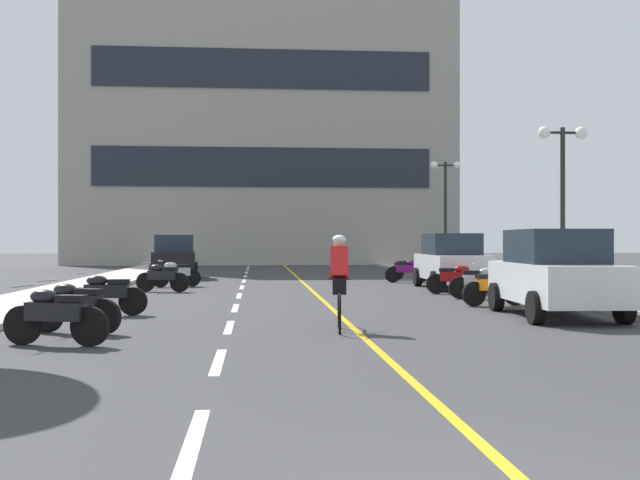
# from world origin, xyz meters

# --- Properties ---
(ground_plane) EXTENTS (140.00, 140.00, 0.00)m
(ground_plane) POSITION_xyz_m (0.00, 21.00, 0.00)
(ground_plane) COLOR #38383A
(curb_left) EXTENTS (2.40, 72.00, 0.12)m
(curb_left) POSITION_xyz_m (-7.20, 24.00, 0.06)
(curb_left) COLOR #B7B2A8
(curb_left) RESTS_ON ground
(curb_right) EXTENTS (2.40, 72.00, 0.12)m
(curb_right) POSITION_xyz_m (7.20, 24.00, 0.06)
(curb_right) COLOR #B7B2A8
(curb_right) RESTS_ON ground
(lane_dash_0) EXTENTS (0.14, 2.20, 0.01)m
(lane_dash_0) POSITION_xyz_m (-2.00, 2.00, 0.00)
(lane_dash_0) COLOR silver
(lane_dash_0) RESTS_ON ground
(lane_dash_1) EXTENTS (0.14, 2.20, 0.01)m
(lane_dash_1) POSITION_xyz_m (-2.00, 6.00, 0.00)
(lane_dash_1) COLOR silver
(lane_dash_1) RESTS_ON ground
(lane_dash_2) EXTENTS (0.14, 2.20, 0.01)m
(lane_dash_2) POSITION_xyz_m (-2.00, 10.00, 0.00)
(lane_dash_2) COLOR silver
(lane_dash_2) RESTS_ON ground
(lane_dash_3) EXTENTS (0.14, 2.20, 0.01)m
(lane_dash_3) POSITION_xyz_m (-2.00, 14.00, 0.00)
(lane_dash_3) COLOR silver
(lane_dash_3) RESTS_ON ground
(lane_dash_4) EXTENTS (0.14, 2.20, 0.01)m
(lane_dash_4) POSITION_xyz_m (-2.00, 18.00, 0.00)
(lane_dash_4) COLOR silver
(lane_dash_4) RESTS_ON ground
(lane_dash_5) EXTENTS (0.14, 2.20, 0.01)m
(lane_dash_5) POSITION_xyz_m (-2.00, 22.00, 0.00)
(lane_dash_5) COLOR silver
(lane_dash_5) RESTS_ON ground
(lane_dash_6) EXTENTS (0.14, 2.20, 0.01)m
(lane_dash_6) POSITION_xyz_m (-2.00, 26.00, 0.00)
(lane_dash_6) COLOR silver
(lane_dash_6) RESTS_ON ground
(lane_dash_7) EXTENTS (0.14, 2.20, 0.01)m
(lane_dash_7) POSITION_xyz_m (-2.00, 30.00, 0.00)
(lane_dash_7) COLOR silver
(lane_dash_7) RESTS_ON ground
(lane_dash_8) EXTENTS (0.14, 2.20, 0.01)m
(lane_dash_8) POSITION_xyz_m (-2.00, 34.00, 0.00)
(lane_dash_8) COLOR silver
(lane_dash_8) RESTS_ON ground
(lane_dash_9) EXTENTS (0.14, 2.20, 0.01)m
(lane_dash_9) POSITION_xyz_m (-2.00, 38.00, 0.00)
(lane_dash_9) COLOR silver
(lane_dash_9) RESTS_ON ground
(lane_dash_10) EXTENTS (0.14, 2.20, 0.01)m
(lane_dash_10) POSITION_xyz_m (-2.00, 42.00, 0.00)
(lane_dash_10) COLOR silver
(lane_dash_10) RESTS_ON ground
(lane_dash_11) EXTENTS (0.14, 2.20, 0.01)m
(lane_dash_11) POSITION_xyz_m (-2.00, 46.00, 0.00)
(lane_dash_11) COLOR silver
(lane_dash_11) RESTS_ON ground
(centre_line_yellow) EXTENTS (0.12, 66.00, 0.01)m
(centre_line_yellow) POSITION_xyz_m (0.25, 24.00, 0.00)
(centre_line_yellow) COLOR gold
(centre_line_yellow) RESTS_ON ground
(office_building) EXTENTS (25.60, 7.24, 20.94)m
(office_building) POSITION_xyz_m (-1.08, 48.56, 10.47)
(office_building) COLOR #9E998E
(office_building) RESTS_ON ground
(street_lamp_mid) EXTENTS (1.46, 0.36, 4.78)m
(street_lamp_mid) POSITION_xyz_m (7.37, 17.49, 3.65)
(street_lamp_mid) COLOR black
(street_lamp_mid) RESTS_ON curb_right
(street_lamp_far) EXTENTS (1.46, 0.36, 5.20)m
(street_lamp_far) POSITION_xyz_m (7.37, 31.40, 3.91)
(street_lamp_far) COLOR black
(street_lamp_far) RESTS_ON curb_right
(parked_car_near) EXTENTS (2.07, 4.27, 1.82)m
(parked_car_near) POSITION_xyz_m (4.67, 11.33, 0.92)
(parked_car_near) COLOR black
(parked_car_near) RESTS_ON ground
(parked_car_mid) EXTENTS (1.97, 4.23, 1.82)m
(parked_car_mid) POSITION_xyz_m (4.91, 20.77, 0.92)
(parked_car_mid) COLOR black
(parked_car_mid) RESTS_ON ground
(parked_car_far) EXTENTS (2.17, 4.31, 1.82)m
(parked_car_far) POSITION_xyz_m (-4.95, 28.61, 0.92)
(parked_car_far) COLOR black
(parked_car_far) RESTS_ON ground
(motorcycle_2) EXTENTS (1.67, 0.70, 0.92)m
(motorcycle_2) POSITION_xyz_m (-4.53, 7.72, 0.47)
(motorcycle_2) COLOR black
(motorcycle_2) RESTS_ON ground
(motorcycle_3) EXTENTS (1.63, 0.81, 0.92)m
(motorcycle_3) POSITION_xyz_m (-4.60, 9.27, 0.47)
(motorcycle_3) COLOR black
(motorcycle_3) RESTS_ON ground
(motorcycle_4) EXTENTS (1.70, 0.60, 0.92)m
(motorcycle_4) POSITION_xyz_m (-4.67, 12.36, 0.47)
(motorcycle_4) COLOR black
(motorcycle_4) RESTS_ON ground
(motorcycle_5) EXTENTS (1.69, 0.61, 0.92)m
(motorcycle_5) POSITION_xyz_m (4.29, 14.10, 0.47)
(motorcycle_5) COLOR black
(motorcycle_5) RESTS_ON ground
(motorcycle_6) EXTENTS (1.70, 0.60, 0.92)m
(motorcycle_6) POSITION_xyz_m (4.57, 16.28, 0.47)
(motorcycle_6) COLOR black
(motorcycle_6) RESTS_ON ground
(motorcycle_7) EXTENTS (1.69, 0.63, 0.92)m
(motorcycle_7) POSITION_xyz_m (4.38, 18.18, 0.47)
(motorcycle_7) COLOR black
(motorcycle_7) RESTS_ON ground
(motorcycle_8) EXTENTS (1.67, 0.70, 0.92)m
(motorcycle_8) POSITION_xyz_m (-4.41, 19.84, 0.47)
(motorcycle_8) COLOR black
(motorcycle_8) RESTS_ON ground
(motorcycle_9) EXTENTS (1.63, 0.81, 0.92)m
(motorcycle_9) POSITION_xyz_m (-4.24, 22.34, 0.47)
(motorcycle_9) COLOR black
(motorcycle_9) RESTS_ON ground
(motorcycle_10) EXTENTS (1.70, 0.60, 0.92)m
(motorcycle_10) POSITION_xyz_m (4.20, 24.57, 0.47)
(motorcycle_10) COLOR black
(motorcycle_10) RESTS_ON ground
(motorcycle_11) EXTENTS (1.70, 0.60, 0.92)m
(motorcycle_11) POSITION_xyz_m (4.62, 26.20, 0.47)
(motorcycle_11) COLOR black
(motorcycle_11) RESTS_ON ground
(cyclist_rider) EXTENTS (0.43, 1.77, 1.71)m
(cyclist_rider) POSITION_xyz_m (-0.04, 9.37, 0.89)
(cyclist_rider) COLOR black
(cyclist_rider) RESTS_ON ground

